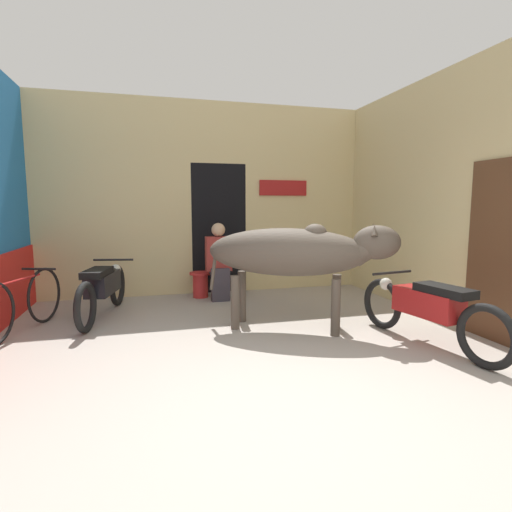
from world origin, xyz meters
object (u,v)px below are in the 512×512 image
at_px(shopkeeper_seated, 219,260).
at_px(motorcycle_near, 427,308).
at_px(motorcycle_far, 103,287).
at_px(plastic_stool, 200,284).
at_px(cow, 296,253).
at_px(bicycle, 21,303).

bearing_deg(shopkeeper_seated, motorcycle_near, -56.57).
height_order(motorcycle_far, shopkeeper_seated, shopkeeper_seated).
distance_m(motorcycle_far, plastic_stool, 1.70).
bearing_deg(motorcycle_far, plastic_stool, 31.67).
bearing_deg(motorcycle_near, plastic_stool, 125.06).
relative_size(cow, shopkeeper_seated, 1.82).
distance_m(cow, motorcycle_far, 2.69).
distance_m(motorcycle_far, bicycle, 1.00).
xyz_separation_m(motorcycle_near, motorcycle_far, (-3.54, 2.11, -0.00)).
relative_size(motorcycle_far, plastic_stool, 4.61).
xyz_separation_m(motorcycle_near, plastic_stool, (-2.10, 2.99, -0.20)).
xyz_separation_m(shopkeeper_seated, plastic_stool, (-0.28, 0.24, -0.43)).
xyz_separation_m(cow, plastic_stool, (-0.93, 2.05, -0.73)).
distance_m(motorcycle_near, plastic_stool, 3.66).
bearing_deg(cow, motorcycle_near, -38.99).
distance_m(bicycle, plastic_stool, 2.69).
relative_size(motorcycle_near, bicycle, 1.24).
height_order(motorcycle_far, bicycle, motorcycle_far).
bearing_deg(motorcycle_far, shopkeeper_seated, 20.73).
relative_size(cow, motorcycle_far, 1.17).
distance_m(cow, bicycle, 3.36).
bearing_deg(cow, motorcycle_far, 153.91).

